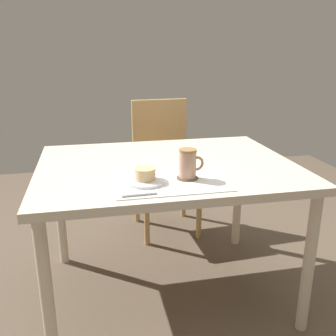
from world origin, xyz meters
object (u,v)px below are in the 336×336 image
pastry (145,174)px  coffee_mug (188,163)px  pastry_plate (145,181)px  dining_table (167,177)px  wooden_chair (164,159)px

pastry → coffee_mug: bearing=2.8°
coffee_mug → pastry_plate: bearing=-177.2°
dining_table → coffee_mug: size_ratio=9.90×
wooden_chair → pastry_plate: (-0.28, -1.01, 0.22)m
pastry_plate → coffee_mug: bearing=2.8°
pastry → coffee_mug: (0.18, 0.01, 0.03)m
dining_table → pastry_plate: pastry_plate is taller
pastry_plate → coffee_mug: (0.18, 0.01, 0.06)m
dining_table → pastry_plate: size_ratio=7.04×
dining_table → pastry: 0.30m
dining_table → pastry: pastry is taller
pastry_plate → coffee_mug: 0.19m
coffee_mug → dining_table: bearing=99.7°
pastry_plate → coffee_mug: size_ratio=1.41×
dining_table → wooden_chair: (0.14, 0.76, -0.14)m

